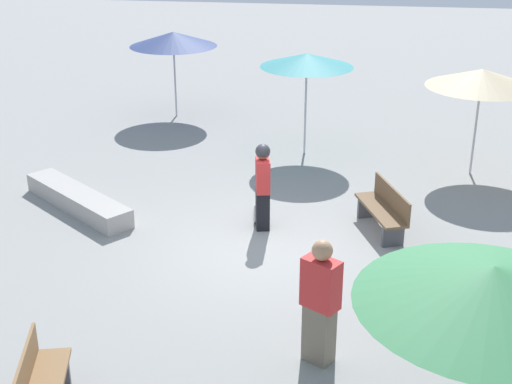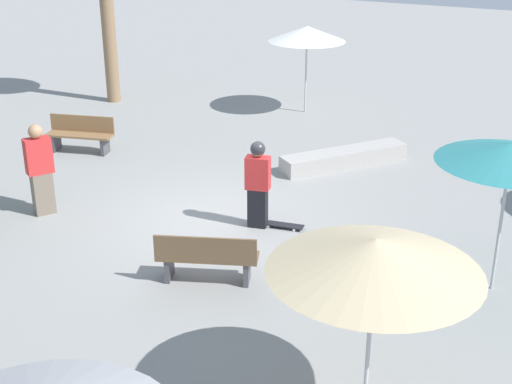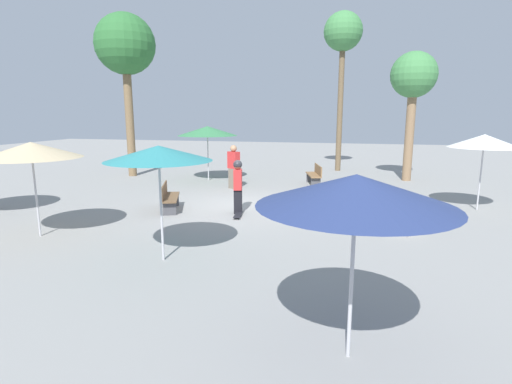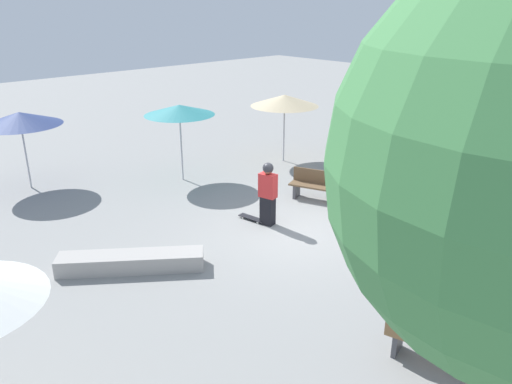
{
  "view_description": "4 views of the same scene",
  "coord_description": "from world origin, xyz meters",
  "px_view_note": "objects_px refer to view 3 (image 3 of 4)",
  "views": [
    {
      "loc": [
        -11.1,
        -1.5,
        5.75
      ],
      "look_at": [
        0.46,
        0.26,
        0.85
      ],
      "focal_mm": 50.0,
      "sensor_mm": 36.0,
      "label": 1
    },
    {
      "loc": [
        6.11,
        -10.5,
        5.67
      ],
      "look_at": [
        0.89,
        -0.1,
        0.81
      ],
      "focal_mm": 50.0,
      "sensor_mm": 36.0,
      "label": 2
    },
    {
      "loc": [
        12.33,
        3.54,
        3.03
      ],
      "look_at": [
        0.76,
        0.75,
        0.68
      ],
      "focal_mm": 28.0,
      "sensor_mm": 36.0,
      "label": 3
    },
    {
      "loc": [
        -7.5,
        8.35,
        5.36
      ],
      "look_at": [
        1.14,
        0.26,
        0.8
      ],
      "focal_mm": 35.0,
      "sensor_mm": 36.0,
      "label": 4
    }
  ],
  "objects_px": {
    "skateboard": "(238,215)",
    "shade_umbrella_teal": "(159,153)",
    "shade_umbrella_green": "(207,131)",
    "shade_umbrella_navy": "(356,191)",
    "shade_umbrella_white": "(484,141)",
    "concrete_ledge": "(363,217)",
    "bystander_watching": "(234,167)",
    "palm_tree_left": "(413,79)",
    "palm_tree_right": "(125,47)",
    "palm_tree_center_right": "(343,37)",
    "skater_main": "(238,185)",
    "shade_umbrella_tan": "(31,150)",
    "bench_far": "(315,175)",
    "bench_near": "(169,197)"
  },
  "relations": [
    {
      "from": "concrete_ledge",
      "to": "skater_main",
      "type": "bearing_deg",
      "value": -94.99
    },
    {
      "from": "bench_near",
      "to": "palm_tree_center_right",
      "type": "distance_m",
      "value": 13.22
    },
    {
      "from": "shade_umbrella_white",
      "to": "bystander_watching",
      "type": "xyz_separation_m",
      "value": [
        -1.77,
        -8.63,
        -1.3
      ]
    },
    {
      "from": "palm_tree_left",
      "to": "palm_tree_right",
      "type": "height_order",
      "value": "palm_tree_right"
    },
    {
      "from": "skateboard",
      "to": "shade_umbrella_teal",
      "type": "height_order",
      "value": "shade_umbrella_teal"
    },
    {
      "from": "shade_umbrella_white",
      "to": "palm_tree_right",
      "type": "relative_size",
      "value": 0.32
    },
    {
      "from": "concrete_ledge",
      "to": "shade_umbrella_navy",
      "type": "distance_m",
      "value": 6.81
    },
    {
      "from": "shade_umbrella_tan",
      "to": "palm_tree_right",
      "type": "bearing_deg",
      "value": -162.54
    },
    {
      "from": "skater_main",
      "to": "skateboard",
      "type": "bearing_deg",
      "value": 3.45
    },
    {
      "from": "skater_main",
      "to": "bench_far",
      "type": "distance_m",
      "value": 5.92
    },
    {
      "from": "palm_tree_left",
      "to": "skateboard",
      "type": "bearing_deg",
      "value": -35.07
    },
    {
      "from": "skateboard",
      "to": "palm_tree_center_right",
      "type": "bearing_deg",
      "value": 158.23
    },
    {
      "from": "bench_far",
      "to": "shade_umbrella_tan",
      "type": "height_order",
      "value": "shade_umbrella_tan"
    },
    {
      "from": "palm_tree_left",
      "to": "concrete_ledge",
      "type": "bearing_deg",
      "value": -14.7
    },
    {
      "from": "skateboard",
      "to": "shade_umbrella_white",
      "type": "height_order",
      "value": "shade_umbrella_white"
    },
    {
      "from": "skateboard",
      "to": "shade_umbrella_green",
      "type": "relative_size",
      "value": 0.3
    },
    {
      "from": "concrete_ledge",
      "to": "bystander_watching",
      "type": "bearing_deg",
      "value": -130.16
    },
    {
      "from": "palm_tree_right",
      "to": "bystander_watching",
      "type": "bearing_deg",
      "value": 70.31
    },
    {
      "from": "bench_far",
      "to": "shade_umbrella_tan",
      "type": "xyz_separation_m",
      "value": [
        9.07,
        -6.01,
        1.73
      ]
    },
    {
      "from": "concrete_ledge",
      "to": "shade_umbrella_navy",
      "type": "xyz_separation_m",
      "value": [
        6.51,
        -0.31,
        1.96
      ]
    },
    {
      "from": "palm_tree_center_right",
      "to": "shade_umbrella_white",
      "type": "bearing_deg",
      "value": 29.99
    },
    {
      "from": "bench_far",
      "to": "bench_near",
      "type": "bearing_deg",
      "value": 130.33
    },
    {
      "from": "skater_main",
      "to": "palm_tree_right",
      "type": "distance_m",
      "value": 10.7
    },
    {
      "from": "concrete_ledge",
      "to": "palm_tree_right",
      "type": "xyz_separation_m",
      "value": [
        -6.35,
        -10.89,
        5.89
      ]
    },
    {
      "from": "concrete_ledge",
      "to": "shade_umbrella_teal",
      "type": "distance_m",
      "value": 6.08
    },
    {
      "from": "concrete_ledge",
      "to": "shade_umbrella_teal",
      "type": "height_order",
      "value": "shade_umbrella_teal"
    },
    {
      "from": "skater_main",
      "to": "palm_tree_center_right",
      "type": "distance_m",
      "value": 12.17
    },
    {
      "from": "shade_umbrella_white",
      "to": "palm_tree_left",
      "type": "distance_m",
      "value": 6.17
    },
    {
      "from": "bench_near",
      "to": "shade_umbrella_white",
      "type": "bearing_deg",
      "value": 83.11
    },
    {
      "from": "shade_umbrella_green",
      "to": "palm_tree_center_right",
      "type": "relative_size",
      "value": 0.33
    },
    {
      "from": "concrete_ledge",
      "to": "palm_tree_center_right",
      "type": "height_order",
      "value": "palm_tree_center_right"
    },
    {
      "from": "palm_tree_left",
      "to": "bystander_watching",
      "type": "height_order",
      "value": "palm_tree_left"
    },
    {
      "from": "skater_main",
      "to": "concrete_ledge",
      "type": "relative_size",
      "value": 0.6
    },
    {
      "from": "shade_umbrella_teal",
      "to": "palm_tree_center_right",
      "type": "distance_m",
      "value": 15.56
    },
    {
      "from": "bystander_watching",
      "to": "concrete_ledge",
      "type": "bearing_deg",
      "value": -8.65
    },
    {
      "from": "shade_umbrella_teal",
      "to": "palm_tree_left",
      "type": "bearing_deg",
      "value": 152.46
    },
    {
      "from": "shade_umbrella_tan",
      "to": "bystander_watching",
      "type": "xyz_separation_m",
      "value": [
        -7.39,
        2.86,
        -1.27
      ]
    },
    {
      "from": "shade_umbrella_tan",
      "to": "palm_tree_right",
      "type": "distance_m",
      "value": 10.69
    },
    {
      "from": "shade_umbrella_green",
      "to": "palm_tree_left",
      "type": "distance_m",
      "value": 9.39
    },
    {
      "from": "concrete_ledge",
      "to": "bench_far",
      "type": "relative_size",
      "value": 1.67
    },
    {
      "from": "shade_umbrella_teal",
      "to": "skater_main",
      "type": "bearing_deg",
      "value": 174.62
    },
    {
      "from": "bench_near",
      "to": "shade_umbrella_navy",
      "type": "bearing_deg",
      "value": 19.48
    },
    {
      "from": "shade_umbrella_teal",
      "to": "skateboard",
      "type": "bearing_deg",
      "value": 172.13
    },
    {
      "from": "concrete_ledge",
      "to": "palm_tree_left",
      "type": "height_order",
      "value": "palm_tree_left"
    },
    {
      "from": "shade_umbrella_green",
      "to": "shade_umbrella_navy",
      "type": "bearing_deg",
      "value": 27.43
    },
    {
      "from": "shade_umbrella_green",
      "to": "palm_tree_center_right",
      "type": "distance_m",
      "value": 8.67
    },
    {
      "from": "bench_near",
      "to": "bench_far",
      "type": "height_order",
      "value": "same"
    },
    {
      "from": "skater_main",
      "to": "shade_umbrella_green",
      "type": "bearing_deg",
      "value": -164.19
    },
    {
      "from": "palm_tree_right",
      "to": "skater_main",
      "type": "bearing_deg",
      "value": 49.93
    },
    {
      "from": "bench_far",
      "to": "shade_umbrella_tan",
      "type": "relative_size",
      "value": 0.7
    }
  ]
}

